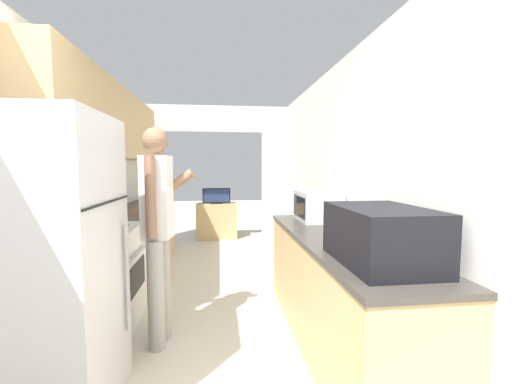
% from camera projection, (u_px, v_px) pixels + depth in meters
% --- Properties ---
extents(wall_left, '(0.38, 6.86, 2.50)m').
position_uv_depth(wall_left, '(82.00, 155.00, 3.03)').
color(wall_left, silver).
rests_on(wall_left, ground_plane).
extents(wall_right, '(0.06, 6.86, 2.50)m').
position_uv_depth(wall_right, '(355.00, 187.00, 2.90)').
color(wall_right, silver).
rests_on(wall_right, ground_plane).
extents(wall_far_with_doorway, '(2.99, 0.06, 2.50)m').
position_uv_depth(wall_far_with_doorway, '(215.00, 166.00, 5.56)').
color(wall_far_with_doorway, silver).
rests_on(wall_far_with_doorway, ground_plane).
extents(counter_left, '(0.62, 3.23, 0.89)m').
position_uv_depth(counter_left, '(135.00, 245.00, 4.00)').
color(counter_left, tan).
rests_on(counter_left, ground_plane).
extents(counter_right, '(0.62, 2.29, 0.89)m').
position_uv_depth(counter_right, '(335.00, 291.00, 2.51)').
color(counter_right, tan).
rests_on(counter_right, ground_plane).
extents(refrigerator, '(0.79, 0.72, 1.73)m').
position_uv_depth(refrigerator, '(39.00, 271.00, 1.73)').
color(refrigerator, '#B7B7BC').
rests_on(refrigerator, ground_plane).
extents(range_oven, '(0.66, 0.77, 1.03)m').
position_uv_depth(range_oven, '(101.00, 277.00, 2.81)').
color(range_oven, white).
rests_on(range_oven, ground_plane).
extents(person, '(0.56, 0.41, 1.75)m').
position_uv_depth(person, '(158.00, 229.00, 2.50)').
color(person, '#9E9E9E').
rests_on(person, ground_plane).
extents(suitcase, '(0.46, 0.68, 0.32)m').
position_uv_depth(suitcase, '(381.00, 235.00, 1.79)').
color(suitcase, black).
rests_on(suitcase, counter_right).
extents(microwave, '(0.39, 0.51, 0.30)m').
position_uv_depth(microwave, '(318.00, 206.00, 3.21)').
color(microwave, '#B7B7BC').
rests_on(microwave, counter_right).
extents(tv_cabinet, '(0.80, 0.42, 0.70)m').
position_uv_depth(tv_cabinet, '(217.00, 221.00, 6.30)').
color(tv_cabinet, tan).
rests_on(tv_cabinet, ground_plane).
extents(television, '(0.55, 0.16, 0.31)m').
position_uv_depth(television, '(216.00, 196.00, 6.22)').
color(television, black).
rests_on(television, tv_cabinet).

